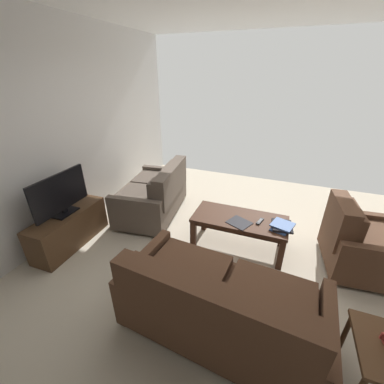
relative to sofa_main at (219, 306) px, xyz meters
name	(u,v)px	position (x,y,z in m)	size (l,w,h in m)	color
ground_plane	(235,256)	(0.06, -1.10, -0.37)	(5.12, 5.57, 0.01)	beige
wall_right	(62,131)	(2.62, -1.10, 1.08)	(0.12, 5.57, 2.88)	silver
sofa_main	(219,306)	(0.00, 0.00, 0.00)	(1.82, 1.04, 0.87)	black
loveseat_near	(155,194)	(1.55, -1.68, 0.01)	(1.01, 1.47, 0.87)	black
coffee_table	(239,222)	(0.08, -1.30, 0.04)	(1.21, 0.56, 0.47)	#3D2316
tv_stand	(70,229)	(2.26, -0.54, -0.11)	(0.40, 1.11, 0.50)	#4C331E
flat_tv	(60,194)	(2.26, -0.54, 0.42)	(0.21, 0.84, 0.55)	black
armchair_side	(360,243)	(-1.34, -1.42, 0.00)	(0.90, 0.91, 0.89)	black
book_stack	(282,226)	(-0.44, -1.26, 0.14)	(0.30, 0.33, 0.06)	#385693
tv_remote	(260,221)	(-0.18, -1.30, 0.12)	(0.09, 0.17, 0.02)	black
loose_magazine	(239,223)	(0.06, -1.18, 0.11)	(0.24, 0.27, 0.01)	black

